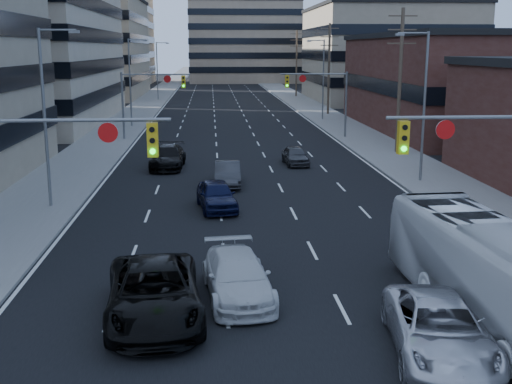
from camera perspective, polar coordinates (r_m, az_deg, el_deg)
The scene contains 28 objects.
road_surface at distance 142.87m, azimuth -3.16°, elevation 9.40°, with size 18.00×300.00×0.02m, color black.
sidewalk_left at distance 143.15m, azimuth -7.83°, elevation 9.34°, with size 5.00×300.00×0.15m, color slate.
sidewalk_right at distance 143.51m, azimuth 1.50°, elevation 9.46°, with size 5.00×300.00×0.15m, color slate.
office_left_far at distance 114.72m, azimuth -15.31°, elevation 12.19°, with size 20.00×30.00×16.00m, color gray.
storefront_right_mid at distance 67.99m, azimuth 18.92°, elevation 9.00°, with size 20.00×30.00×9.00m, color #472119.
office_right_far at distance 104.25m, azimuth 11.37°, elevation 11.83°, with size 22.00×28.00×14.00m, color gray.
bg_block_left at distance 154.80m, azimuth -13.96°, elevation 13.01°, with size 24.00×24.00×20.00m, color #ADA089.
bg_block_right at distance 146.69m, azimuth 9.68°, elevation 11.67°, with size 22.00×22.00×12.00m, color gray.
signal_near_left at distance 21.60m, azimuth -18.00°, elevation 2.18°, with size 6.59×0.33×6.00m.
signal_near_right at distance 23.08m, azimuth 20.85°, elevation 2.60°, with size 6.59×0.33×6.00m.
signal_far_left at distance 58.00m, azimuth -9.52°, elevation 8.79°, with size 6.09×0.33×6.00m.
signal_far_right at distance 58.59m, azimuth 5.79°, elevation 8.93°, with size 6.09×0.33×6.00m.
utility_pole_block at distance 50.77m, azimuth 12.68°, elevation 9.80°, with size 2.20×0.28×11.00m.
utility_pole_midblock at distance 79.97m, azimuth 6.49°, elevation 10.95°, with size 2.20×0.28×11.00m.
utility_pole_distant at distance 109.60m, azimuth 3.62°, elevation 11.44°, with size 2.20×0.28×11.00m.
streetlight_left_near at distance 33.75m, azimuth -18.06°, elevation 6.98°, with size 2.03×0.22×9.00m.
streetlight_left_mid at distance 68.18m, azimuth -11.02°, elevation 9.91°, with size 2.03×0.22×9.00m.
streetlight_left_far at distance 102.99m, azimuth -8.69°, elevation 10.84°, with size 2.03×0.22×9.00m.
streetlight_right_near at distance 39.78m, azimuth 14.54°, elevation 7.96°, with size 2.03×0.22×9.00m.
streetlight_right_far at distance 73.77m, azimuth 5.89°, elevation 10.27°, with size 2.03×0.22×9.00m.
black_pickup at distance 19.75m, azimuth -9.05°, elevation -8.84°, with size 2.78×6.03×1.67m, color black.
white_van at distance 21.18m, azimuth -1.66°, elevation -7.52°, with size 2.02×4.97×1.44m, color silver.
silver_suv at distance 18.06m, azimuth 16.01°, elevation -11.61°, with size 2.49×5.40×1.50m, color silver.
transit_bus at distance 20.09m, azimuth 20.54°, elevation -7.00°, with size 2.59×11.07×3.08m, color silver.
sedan_blue at distance 32.59m, azimuth -3.53°, elevation -0.29°, with size 1.75×4.35×1.48m, color black.
sedan_grey_center at distance 38.34m, azimuth -2.56°, elevation 1.64°, with size 1.51×4.33×1.43m, color #323234.
sedan_black_far at distance 44.26m, azimuth -7.83°, elevation 3.09°, with size 2.15×5.28×1.53m, color black.
sedan_grey_right at distance 45.31m, azimuth 3.52°, elevation 3.26°, with size 1.54×3.83×1.31m, color #3A3A3D.
Camera 1 is at (-2.22, -12.63, 8.01)m, focal length 45.00 mm.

